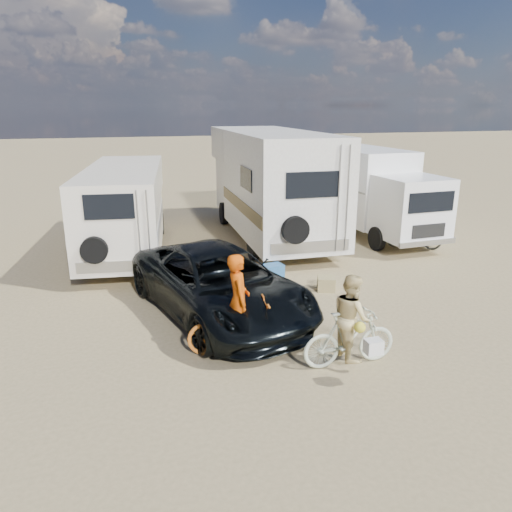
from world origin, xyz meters
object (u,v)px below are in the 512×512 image
object	(u,v)px
dark_suv	(219,283)
rider_man	(238,309)
box_truck	(373,193)
bike_man	(239,327)
bike_woman	(350,338)
bike_parked	(414,235)
crate	(326,284)
rider_woman	(350,325)
rv_main	(271,186)
cooler	(273,272)
rv_left	(126,211)

from	to	relation	value
dark_suv	rider_man	distance (m)	1.84
box_truck	bike_man	size ratio (longest dim) A/B	3.31
bike_woman	bike_parked	distance (m)	8.54
box_truck	bike_man	world-z (taller)	box_truck
crate	rider_woman	bearing A→B (deg)	-107.79
rv_main	bike_woman	bearing A→B (deg)	-97.02
rider_woman	cooler	bearing A→B (deg)	-0.59
bike_woman	cooler	xyz separation A→B (m)	(0.09, 4.84, -0.33)
dark_suv	bike_parked	size ratio (longest dim) A/B	3.08
rv_main	rider_woman	size ratio (longest dim) A/B	5.15
rv_left	crate	distance (m)	7.11
bike_parked	cooler	bearing A→B (deg)	137.15
rv_main	bike_woman	world-z (taller)	rv_main
rv_main	rider_woman	xyz separation A→B (m)	(-1.41, -9.21, -1.09)
rv_left	rv_main	bearing A→B (deg)	12.33
rider_woman	bike_woman	bearing A→B (deg)	90.49
bike_man	cooler	xyz separation A→B (m)	(1.92, 3.77, -0.31)
rider_woman	bike_parked	size ratio (longest dim) A/B	0.89
rv_main	rider_woman	world-z (taller)	rv_main
rider_man	crate	world-z (taller)	rider_man
rv_main	bike_woman	xyz separation A→B (m)	(-1.41, -9.21, -1.35)
box_truck	dark_suv	world-z (taller)	box_truck
bike_woman	rv_left	bearing A→B (deg)	23.19
dark_suv	crate	xyz separation A→B (m)	(3.00, 0.76, -0.59)
rv_main	rider_man	bearing A→B (deg)	-110.02
rider_woman	box_truck	bearing A→B (deg)	-30.43
rv_left	bike_man	bearing A→B (deg)	-69.62
rider_man	bike_parked	world-z (taller)	rider_man
rider_man	bike_parked	bearing A→B (deg)	-49.33
bike_woman	rider_man	distance (m)	2.15
rider_man	box_truck	bearing A→B (deg)	-38.05
cooler	rider_woman	bearing A→B (deg)	-102.20
dark_suv	crate	distance (m)	3.15
bike_man	rv_main	bearing A→B (deg)	-16.98
rv_left	box_truck	world-z (taller)	box_truck
dark_suv	bike_man	size ratio (longest dim) A/B	2.77
dark_suv	rider_man	xyz separation A→B (m)	(-0.01, -1.84, 0.14)
bike_man	bike_parked	xyz separation A→B (m)	(7.43, 5.39, -0.05)
dark_suv	rider_man	size ratio (longest dim) A/B	3.04
rv_main	box_truck	xyz separation A→B (m)	(3.76, -0.57, -0.34)
crate	box_truck	bearing A→B (deg)	51.20
rv_left	crate	bearing A→B (deg)	-39.37
rider_man	rider_woman	size ratio (longest dim) A/B	1.14
bike_man	cooler	distance (m)	4.25
box_truck	rv_main	bearing A→B (deg)	168.81
bike_man	cooler	world-z (taller)	bike_man
rider_woman	cooler	distance (m)	4.87
bike_woman	rider_woman	distance (m)	0.26
rv_main	bike_man	xyz separation A→B (m)	(-3.24, -8.14, -1.37)
bike_man	box_truck	bearing A→B (deg)	-38.05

